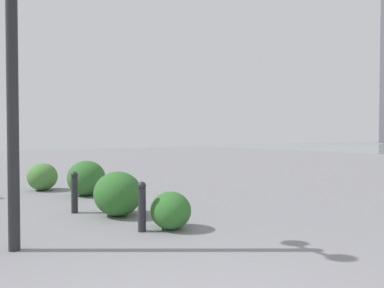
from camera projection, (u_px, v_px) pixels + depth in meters
name	position (u px, v px, depth m)	size (l,w,h in m)	color
lamppost	(12.00, 29.00, 4.51)	(0.98, 0.28, 4.21)	#232328
bollard_near	(142.00, 205.00, 5.47)	(0.13, 0.13, 0.76)	#232328
bollard_mid	(74.00, 191.00, 6.77)	(0.13, 0.13, 0.78)	#232328
shrub_low	(86.00, 178.00, 8.72)	(0.99, 0.89, 0.84)	#2D6628
shrub_round	(42.00, 177.00, 9.54)	(0.85, 0.76, 0.72)	#477F38
shrub_wide	(118.00, 194.00, 6.53)	(0.95, 0.85, 0.80)	#2D6628
shrub_tall	(171.00, 210.00, 5.61)	(0.69, 0.62, 0.58)	#2D6628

